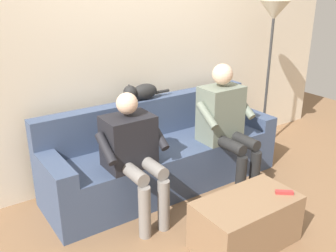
% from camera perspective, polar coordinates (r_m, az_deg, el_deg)
% --- Properties ---
extents(ground_plane, '(8.00, 8.00, 0.00)m').
position_cam_1_polar(ground_plane, '(3.45, 6.00, -13.28)').
color(ground_plane, '#846042').
extents(back_wall, '(5.50, 0.06, 2.74)m').
position_cam_1_polar(back_wall, '(3.86, -4.78, 12.51)').
color(back_wall, beige).
rests_on(back_wall, ground).
extents(couch, '(2.37, 0.71, 0.84)m').
position_cam_1_polar(couch, '(3.79, -0.79, -4.57)').
color(couch, '#3D4C6B').
rests_on(couch, ground).
extents(coffee_table, '(0.81, 0.44, 0.40)m').
position_cam_1_polar(coffee_table, '(3.08, 11.54, -13.87)').
color(coffee_table, '#8C6B4C').
rests_on(coffee_table, ground).
extents(person_left_seated, '(0.55, 0.61, 1.21)m').
position_cam_1_polar(person_left_seated, '(3.70, 8.50, 0.99)').
color(person_left_seated, slate).
rests_on(person_left_seated, ground).
extents(person_right_seated, '(0.56, 0.59, 1.09)m').
position_cam_1_polar(person_right_seated, '(3.17, -5.29, -3.40)').
color(person_right_seated, black).
rests_on(person_right_seated, ground).
extents(cat_on_backrest, '(0.51, 0.14, 0.17)m').
position_cam_1_polar(cat_on_backrest, '(3.72, -4.08, 5.13)').
color(cat_on_backrest, black).
rests_on(cat_on_backrest, couch).
extents(remote_red, '(0.13, 0.11, 0.03)m').
position_cam_1_polar(remote_red, '(3.11, 16.97, -9.44)').
color(remote_red, '#B73333').
rests_on(remote_red, coffee_table).
extents(floor_lamp, '(0.32, 0.32, 1.73)m').
position_cam_1_polar(floor_lamp, '(4.41, 15.43, 14.69)').
color(floor_lamp, '#2D2D2D').
rests_on(floor_lamp, ground).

